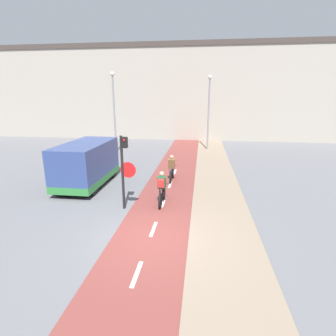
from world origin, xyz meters
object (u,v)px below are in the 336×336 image
at_px(traffic_light_pole, 124,165).
at_px(van, 87,165).
at_px(cyclist_near, 162,189).
at_px(street_lamp_far, 114,104).
at_px(cyclist_far, 172,169).
at_px(street_lamp_sidewalk, 209,105).

distance_m(traffic_light_pole, van, 4.12).
bearing_deg(cyclist_near, street_lamp_far, 117.65).
bearing_deg(traffic_light_pole, cyclist_far, 69.89).
relative_size(traffic_light_pole, street_lamp_sidewalk, 0.49).
relative_size(cyclist_near, cyclist_far, 1.04).
xyz_separation_m(street_lamp_sidewalk, cyclist_near, (-2.18, -12.75, -3.22)).
xyz_separation_m(traffic_light_pole, street_lamp_sidewalk, (3.64, 13.41, 2.00)).
relative_size(street_lamp_sidewalk, cyclist_far, 3.85).
height_order(cyclist_far, van, van).
relative_size(street_lamp_far, cyclist_far, 3.96).
xyz_separation_m(traffic_light_pole, street_lamp_far, (-4.19, 11.44, 2.09)).
height_order(cyclist_near, van, van).
bearing_deg(cyclist_near, cyclist_far, 89.34).
height_order(street_lamp_sidewalk, cyclist_near, street_lamp_sidewalk).
distance_m(street_lamp_far, street_lamp_sidewalk, 8.07).
xyz_separation_m(traffic_light_pole, cyclist_far, (1.50, 4.09, -1.28)).
distance_m(traffic_light_pole, street_lamp_sidewalk, 14.04).
distance_m(cyclist_near, cyclist_far, 3.43).
height_order(street_lamp_far, street_lamp_sidewalk, street_lamp_far).
relative_size(traffic_light_pole, street_lamp_far, 0.48).
bearing_deg(street_lamp_far, traffic_light_pole, -69.89).
bearing_deg(street_lamp_far, street_lamp_sidewalk, 14.14).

